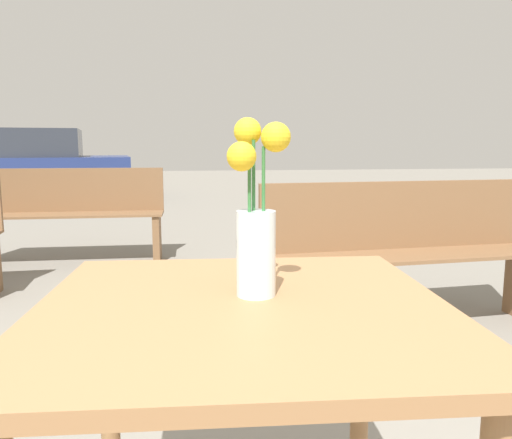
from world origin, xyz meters
The scene contains 5 objects.
table_front centered at (0.00, 0.00, 0.63)m, with size 0.85×0.83×0.76m.
flower_vase centered at (0.03, 0.05, 0.90)m, with size 0.13×0.12×0.36m.
bench_near centered at (1.16, 1.75, 0.47)m, with size 1.72×0.47×0.85m.
bench_far centered at (-1.13, 3.78, 0.47)m, with size 1.70×0.39×0.85m.
parked_car centered at (-3.16, 9.19, 0.64)m, with size 4.25×2.35×1.36m.
Camera 1 is at (-0.11, -0.93, 1.06)m, focal length 35.00 mm.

